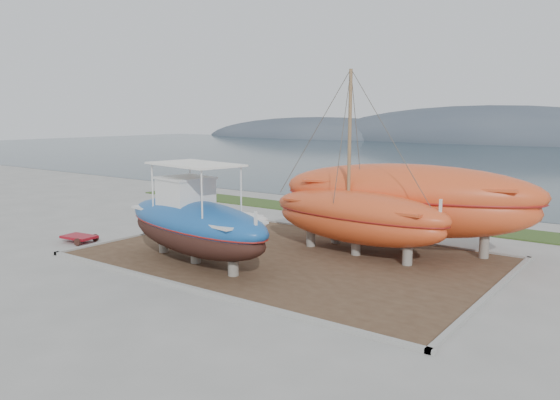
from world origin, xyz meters
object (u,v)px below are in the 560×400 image
Objects in this scene: white_dinghy at (232,223)px; orange_bare_hull at (407,209)px; orange_sailboat at (358,164)px; blue_caique at (195,214)px; red_trailer at (79,239)px.

orange_bare_hull reaches higher than white_dinghy.
orange_sailboat is 3.51m from orange_bare_hull.
white_dinghy is at bearing 125.73° from blue_caique.
blue_caique is 1.00× the size of orange_sailboat.
orange_bare_hull is (6.53, 7.70, -0.19)m from blue_caique.
orange_sailboat is 3.57× the size of red_trailer.
orange_bare_hull is (9.04, 2.41, 1.39)m from white_dinghy.
orange_sailboat reaches higher than blue_caique.
blue_caique is 6.07m from white_dinghy.
blue_caique reaches higher than orange_bare_hull.
orange_sailboat is 0.74× the size of orange_bare_hull.
orange_bare_hull is at bearing -0.17° from white_dinghy.
blue_caique reaches higher than red_trailer.
orange_bare_hull is 16.71m from red_trailer.
white_dinghy is 8.38m from orange_sailboat.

